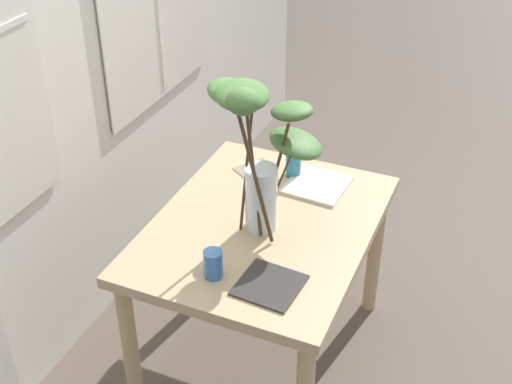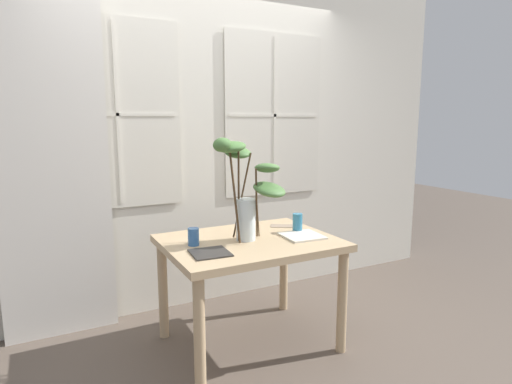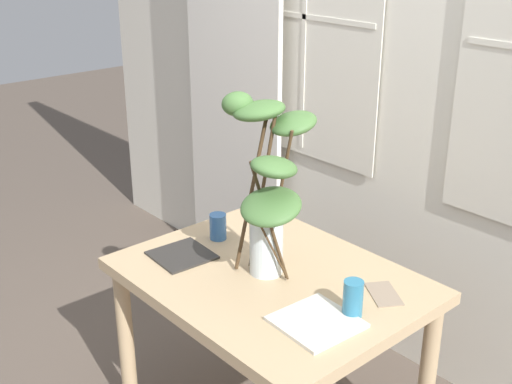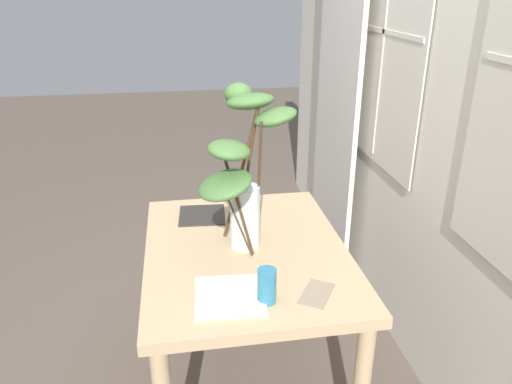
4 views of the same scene
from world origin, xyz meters
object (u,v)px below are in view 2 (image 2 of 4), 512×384
(vase_with_branches, at_px, (247,185))
(drinking_glass_blue_right, at_px, (297,223))
(drinking_glass_blue_left, at_px, (193,237))
(plate_square_left, at_px, (210,253))
(dining_table, at_px, (249,254))
(plate_square_right, at_px, (302,236))

(vase_with_branches, bearing_deg, drinking_glass_blue_right, 3.54)
(drinking_glass_blue_left, distance_m, plate_square_left, 0.22)
(vase_with_branches, xyz_separation_m, plate_square_left, (-0.33, -0.16, -0.36))
(dining_table, bearing_deg, plate_square_right, -17.63)
(drinking_glass_blue_right, xyz_separation_m, plate_square_left, (-0.74, -0.19, -0.06))
(drinking_glass_blue_left, bearing_deg, plate_square_right, -11.89)
(plate_square_left, bearing_deg, plate_square_right, 4.79)
(vase_with_branches, height_order, plate_square_right, vase_with_branches)
(plate_square_right, bearing_deg, dining_table, 162.37)
(vase_with_branches, distance_m, plate_square_right, 0.52)
(drinking_glass_blue_right, height_order, plate_square_left, drinking_glass_blue_right)
(vase_with_branches, distance_m, plate_square_left, 0.51)
(dining_table, distance_m, vase_with_branches, 0.47)
(drinking_glass_blue_left, relative_size, plate_square_right, 0.44)
(plate_square_right, bearing_deg, plate_square_left, -175.21)
(vase_with_branches, distance_m, drinking_glass_blue_right, 0.51)
(drinking_glass_blue_left, xyz_separation_m, plate_square_left, (0.03, -0.21, -0.05))
(drinking_glass_blue_left, height_order, plate_square_left, drinking_glass_blue_left)
(drinking_glass_blue_left, height_order, plate_square_right, drinking_glass_blue_left)
(vase_with_branches, xyz_separation_m, drinking_glass_blue_left, (-0.36, 0.05, -0.31))
(dining_table, bearing_deg, drinking_glass_blue_left, 173.63)
(plate_square_right, bearing_deg, vase_with_branches, 164.00)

